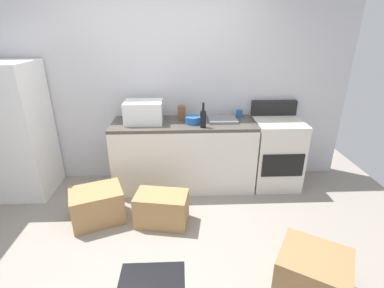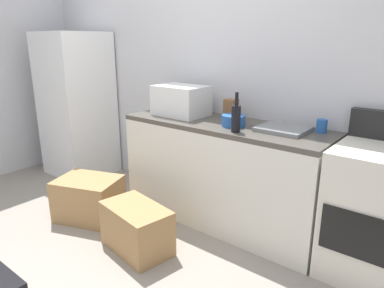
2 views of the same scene
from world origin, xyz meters
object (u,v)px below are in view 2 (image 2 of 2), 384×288
Objects in this scene: cardboard_box_small at (137,228)px; knife_block at (231,110)px; coffee_mug at (322,126)px; mixing_bowl at (233,121)px; wine_bottle at (236,118)px; cardboard_box_large at (89,198)px; microwave at (181,101)px; refrigerator at (77,105)px; stove_oven at (377,212)px.

knife_block is at bearing 75.67° from cardboard_box_small.
coffee_mug is 1.60m from cardboard_box_small.
mixing_bowl is (0.14, -0.18, -0.04)m from knife_block.
cardboard_box_large is at bearing -156.51° from wine_bottle.
microwave is at bearing 105.94° from cardboard_box_small.
wine_bottle is at bearing -16.60° from microwave.
refrigerator is at bearing -175.20° from coffee_mug.
coffee_mug is 2.08m from cardboard_box_large.
microwave is (-1.71, 0.01, 0.57)m from stove_oven.
knife_block reaches higher than mixing_bowl.
stove_oven is at bearing 18.41° from cardboard_box_large.
cardboard_box_small is (-1.00, -0.99, -0.77)m from coffee_mug.
wine_bottle is at bearing -52.56° from mixing_bowl.
wine_bottle is at bearing -168.15° from stove_oven.
microwave is (1.56, 0.06, 0.21)m from refrigerator.
knife_block is 0.23m from mixing_bowl.
mixing_bowl is (2.17, -0.00, 0.12)m from refrigerator.
mixing_bowl is 0.35× the size of cardboard_box_large.
mixing_bowl is at bearing -0.11° from refrigerator.
microwave is at bearing 56.83° from cardboard_box_large.
coffee_mug is at bearing 4.74° from knife_block.
knife_block is (-0.76, -0.06, 0.04)m from coffee_mug.
coffee_mug is at bearing 27.98° from cardboard_box_large.
microwave reaches higher than knife_block.
stove_oven is at bearing -5.34° from knife_block.
wine_bottle is at bearing 23.49° from cardboard_box_large.
cardboard_box_large reaches higher than cardboard_box_small.
knife_block is (2.03, 0.17, 0.16)m from refrigerator.
refrigerator is at bearing -175.18° from knife_block.
coffee_mug is 0.67m from mixing_bowl.
wine_bottle reaches higher than cardboard_box_small.
refrigerator is 2.80m from coffee_mug.
wine_bottle is 0.56× the size of cardboard_box_large.
mixing_bowl is (0.60, -0.07, -0.09)m from microwave.
refrigerator is 5.51× the size of wine_bottle.
stove_oven reaches higher than cardboard_box_small.
wine_bottle reaches higher than coffee_mug.
wine_bottle is at bearing -142.80° from coffee_mug.
wine_bottle is 1.13m from cardboard_box_small.
wine_bottle is 1.58× the size of mixing_bowl.
cardboard_box_large is (-0.48, -0.74, -0.85)m from microwave.
refrigerator is at bearing 148.05° from cardboard_box_large.
microwave is at bearing 163.40° from wine_bottle.
stove_oven is 1.15m from wine_bottle.
microwave is 0.85× the size of cardboard_box_large.
cardboard_box_small is at bearing -135.28° from coffee_mug.
cardboard_box_small is (1.79, -0.75, -0.65)m from refrigerator.
microwave is 1.22m from cardboard_box_large.
stove_oven is 6.11× the size of knife_block.
cardboard_box_large is at bearing -123.17° from microwave.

